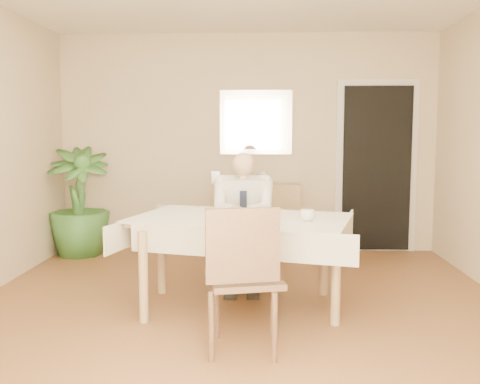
{
  "coord_description": "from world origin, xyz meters",
  "views": [
    {
      "loc": [
        0.16,
        -3.96,
        1.43
      ],
      "look_at": [
        0.0,
        0.35,
        0.95
      ],
      "focal_mm": 40.0,
      "sensor_mm": 36.0,
      "label": 1
    }
  ],
  "objects_px": {
    "dining_table": "(241,227)",
    "seated_man": "(243,213)",
    "chair_far": "(244,227)",
    "potted_palm": "(78,201)",
    "chair_near": "(243,271)",
    "coffee_mug": "(307,215)",
    "sideboard": "(255,218)"
  },
  "relations": [
    {
      "from": "chair_far",
      "to": "coffee_mug",
      "type": "distance_m",
      "value": 1.22
    },
    {
      "from": "coffee_mug",
      "to": "potted_palm",
      "type": "bearing_deg",
      "value": 140.94
    },
    {
      "from": "seated_man",
      "to": "sideboard",
      "type": "distance_m",
      "value": 1.46
    },
    {
      "from": "coffee_mug",
      "to": "sideboard",
      "type": "xyz_separation_m",
      "value": [
        -0.42,
        2.2,
        -0.38
      ]
    },
    {
      "from": "seated_man",
      "to": "sideboard",
      "type": "height_order",
      "value": "seated_man"
    },
    {
      "from": "dining_table",
      "to": "chair_near",
      "type": "relative_size",
      "value": 2.02
    },
    {
      "from": "coffee_mug",
      "to": "sideboard",
      "type": "bearing_deg",
      "value": 100.71
    },
    {
      "from": "chair_far",
      "to": "potted_palm",
      "type": "height_order",
      "value": "potted_palm"
    },
    {
      "from": "dining_table",
      "to": "potted_palm",
      "type": "distance_m",
      "value": 2.68
    },
    {
      "from": "sideboard",
      "to": "potted_palm",
      "type": "relative_size",
      "value": 0.82
    },
    {
      "from": "seated_man",
      "to": "coffee_mug",
      "type": "bearing_deg",
      "value": -56.21
    },
    {
      "from": "coffee_mug",
      "to": "potted_palm",
      "type": "xyz_separation_m",
      "value": [
        -2.48,
        2.01,
        -0.17
      ]
    },
    {
      "from": "chair_near",
      "to": "coffee_mug",
      "type": "distance_m",
      "value": 0.92
    },
    {
      "from": "chair_far",
      "to": "seated_man",
      "type": "height_order",
      "value": "seated_man"
    },
    {
      "from": "seated_man",
      "to": "coffee_mug",
      "type": "distance_m",
      "value": 0.94
    },
    {
      "from": "sideboard",
      "to": "chair_near",
      "type": "bearing_deg",
      "value": -88.99
    },
    {
      "from": "chair_far",
      "to": "chair_near",
      "type": "height_order",
      "value": "chair_near"
    },
    {
      "from": "seated_man",
      "to": "chair_near",
      "type": "bearing_deg",
      "value": -88.05
    },
    {
      "from": "chair_far",
      "to": "chair_near",
      "type": "bearing_deg",
      "value": -81.96
    },
    {
      "from": "chair_near",
      "to": "seated_man",
      "type": "distance_m",
      "value": 1.54
    },
    {
      "from": "chair_far",
      "to": "sideboard",
      "type": "relative_size",
      "value": 0.88
    },
    {
      "from": "chair_far",
      "to": "coffee_mug",
      "type": "height_order",
      "value": "chair_far"
    },
    {
      "from": "dining_table",
      "to": "coffee_mug",
      "type": "xyz_separation_m",
      "value": [
        0.52,
        -0.18,
        0.13
      ]
    },
    {
      "from": "dining_table",
      "to": "coffee_mug",
      "type": "bearing_deg",
      "value": -4.42
    },
    {
      "from": "potted_palm",
      "to": "chair_near",
      "type": "bearing_deg",
      "value": -53.99
    },
    {
      "from": "seated_man",
      "to": "sideboard",
      "type": "xyz_separation_m",
      "value": [
        0.1,
        1.43,
        -0.28
      ]
    },
    {
      "from": "chair_near",
      "to": "seated_man",
      "type": "xyz_separation_m",
      "value": [
        -0.05,
        1.53,
        0.14
      ]
    },
    {
      "from": "coffee_mug",
      "to": "potted_palm",
      "type": "height_order",
      "value": "potted_palm"
    },
    {
      "from": "seated_man",
      "to": "potted_palm",
      "type": "xyz_separation_m",
      "value": [
        -1.96,
        1.24,
        -0.06
      ]
    },
    {
      "from": "dining_table",
      "to": "chair_far",
      "type": "height_order",
      "value": "chair_far"
    },
    {
      "from": "chair_far",
      "to": "chair_near",
      "type": "distance_m",
      "value": 1.82
    },
    {
      "from": "dining_table",
      "to": "seated_man",
      "type": "xyz_separation_m",
      "value": [
        -0.0,
        0.59,
        0.02
      ]
    }
  ]
}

